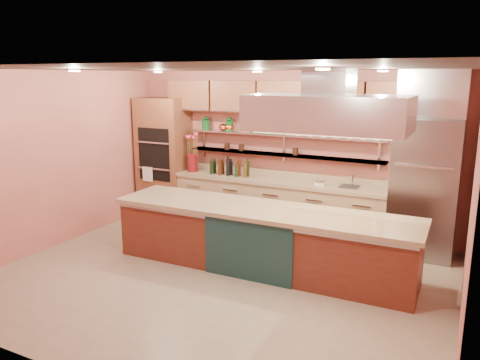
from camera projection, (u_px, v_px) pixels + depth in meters
The scene contains 21 objects.
floor at pixel (220, 278), 6.44m from camera, with size 6.00×5.00×0.02m, color gray.
ceiling at pixel (217, 68), 5.83m from camera, with size 6.00×5.00×0.02m, color black.
wall_back at pixel (287, 151), 8.31m from camera, with size 6.00×0.04×2.80m, color #BF665A.
wall_front at pixel (74, 234), 3.95m from camera, with size 6.00×0.04×2.80m, color #BF665A.
wall_left at pixel (55, 160), 7.45m from camera, with size 0.04×5.00×2.80m, color #BF665A.
wall_right at pixel (472, 206), 4.81m from camera, with size 0.04×5.00×2.80m, color #BF665A.
oven_stack at pixel (164, 157), 9.16m from camera, with size 0.95×0.64×2.30m, color brown.
refrigerator at pixel (424, 188), 7.04m from camera, with size 0.95×0.72×2.10m, color gray.
back_counter at pixel (277, 205), 8.28m from camera, with size 3.84×0.64×0.93m, color tan.
wall_shelf_lower at pixel (282, 155), 8.23m from camera, with size 3.60×0.26×0.03m, color silver.
wall_shelf_upper at pixel (282, 135), 8.15m from camera, with size 3.60×0.26×0.03m, color silver.
upper_cabinets at pixel (285, 97), 7.95m from camera, with size 4.60×0.36×0.55m, color brown.
range_hood at pixel (328, 113), 5.87m from camera, with size 2.00×1.00×0.45m, color silver.
ceiling_downlights at pixel (225, 71), 6.01m from camera, with size 4.00×2.80×0.02m, color #FFE5A5.
island at pixel (261, 238), 6.66m from camera, with size 4.28×0.93×0.89m, color maroon.
flower_vase at pixel (192, 163), 8.85m from camera, with size 0.19×0.19×0.34m, color maroon.
oil_bottle_cluster at pixel (229, 168), 8.51m from camera, with size 0.80×0.23×0.26m, color black.
kitchen_scale at pixel (320, 182), 7.78m from camera, with size 0.16×0.12×0.09m, color silver.
bar_faucet at pixel (353, 181), 7.63m from camera, with size 0.03×0.03×0.20m, color silver.
copper_kettle at pixel (223, 127), 8.66m from camera, with size 0.16×0.16×0.13m, color #DC5D32.
green_canister at pixel (267, 128), 8.26m from camera, with size 0.16×0.16×0.20m, color #0F4A1A.
Camera 1 is at (2.95, -5.22, 2.71)m, focal length 35.00 mm.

